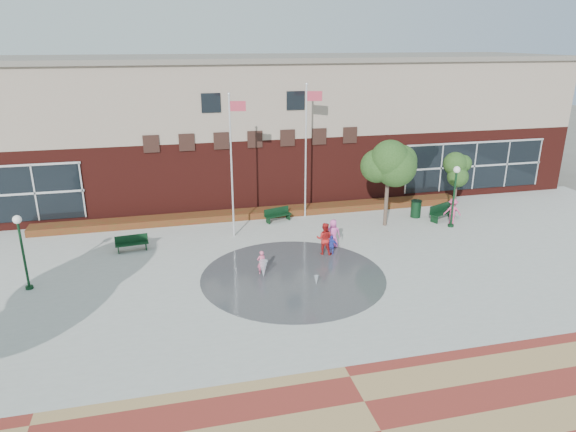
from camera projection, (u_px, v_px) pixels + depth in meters
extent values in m
plane|color=#666056|center=(311.00, 309.00, 20.61)|extent=(120.00, 120.00, 0.00)
cube|color=#A8A8A0|center=(288.00, 268.00, 24.28)|extent=(46.00, 18.00, 0.01)
cube|color=maroon|center=(381.00, 431.00, 14.18)|extent=(46.00, 6.00, 0.01)
cylinder|color=#383A3D|center=(293.00, 277.00, 23.37)|extent=(8.40, 8.40, 0.01)
cube|color=#4A1611|center=(243.00, 159.00, 35.95)|extent=(44.00, 10.00, 4.50)
cube|color=gray|center=(241.00, 94.00, 34.47)|extent=(44.00, 10.00, 4.50)
cube|color=slate|center=(240.00, 58.00, 33.72)|extent=(44.40, 10.40, 0.30)
cube|color=black|center=(474.00, 166.00, 34.69)|extent=(10.00, 0.12, 3.19)
cube|color=black|center=(211.00, 103.00, 29.30)|extent=(1.10, 0.10, 1.10)
cube|color=black|center=(296.00, 101.00, 30.40)|extent=(1.10, 0.10, 1.10)
cube|color=maroon|center=(259.00, 217.00, 31.27)|extent=(26.00, 1.20, 0.40)
cylinder|color=white|center=(232.00, 169.00, 26.89)|extent=(0.09, 0.09, 7.61)
sphere|color=white|center=(229.00, 94.00, 25.63)|extent=(0.15, 0.15, 0.15)
cube|color=#B73446|center=(238.00, 106.00, 25.84)|extent=(0.82, 0.18, 0.51)
cylinder|color=white|center=(306.00, 154.00, 29.97)|extent=(0.10, 0.10, 7.80)
sphere|color=white|center=(307.00, 84.00, 28.68)|extent=(0.16, 0.16, 0.16)
cube|color=#B73446|center=(314.00, 96.00, 28.91)|extent=(0.89, 0.20, 0.55)
cylinder|color=black|center=(24.00, 257.00, 21.74)|extent=(0.11, 0.11, 3.04)
cylinder|color=black|center=(30.00, 287.00, 22.21)|extent=(0.32, 0.32, 0.14)
sphere|color=silver|center=(17.00, 220.00, 21.18)|extent=(0.36, 0.36, 0.36)
cylinder|color=black|center=(453.00, 200.00, 29.04)|extent=(0.11, 0.11, 3.22)
cylinder|color=black|center=(451.00, 226.00, 29.54)|extent=(0.34, 0.34, 0.15)
sphere|color=silver|center=(457.00, 170.00, 28.45)|extent=(0.38, 0.38, 0.38)
cube|color=black|center=(132.00, 244.00, 26.05)|extent=(1.67, 0.62, 0.05)
cube|color=black|center=(131.00, 239.00, 26.16)|extent=(1.62, 0.21, 0.41)
cube|color=black|center=(278.00, 215.00, 30.25)|extent=(1.70, 0.91, 0.05)
cube|color=black|center=(276.00, 211.00, 30.35)|extent=(1.58, 0.52, 0.41)
cube|color=black|center=(443.00, 213.00, 30.48)|extent=(1.99, 1.28, 0.06)
cube|color=black|center=(440.00, 208.00, 30.57)|extent=(1.80, 0.83, 0.49)
cylinder|color=black|center=(416.00, 209.00, 30.98)|extent=(0.61, 0.61, 1.01)
cylinder|color=black|center=(417.00, 201.00, 30.81)|extent=(0.65, 0.65, 0.06)
cylinder|color=#46352B|center=(386.00, 200.00, 29.27)|extent=(0.21, 0.21, 3.13)
cylinder|color=#46352B|center=(455.00, 192.00, 32.57)|extent=(0.18, 0.18, 2.11)
cone|color=white|center=(264.00, 278.00, 23.26)|extent=(0.41, 0.41, 0.80)
cone|color=white|center=(316.00, 286.00, 22.53)|extent=(0.20, 0.20, 0.45)
imported|color=#E45C82|center=(261.00, 263.00, 23.46)|extent=(0.46, 0.33, 1.15)
imported|color=red|center=(324.00, 239.00, 25.54)|extent=(1.00, 0.90, 1.68)
imported|color=#EA55B0|center=(333.00, 233.00, 26.46)|extent=(0.86, 0.72, 1.51)
imported|color=blue|center=(332.00, 245.00, 25.55)|extent=(0.66, 0.47, 1.04)
imported|color=#DE477E|center=(452.00, 211.00, 29.83)|extent=(1.13, 0.90, 1.53)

